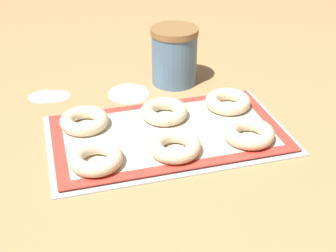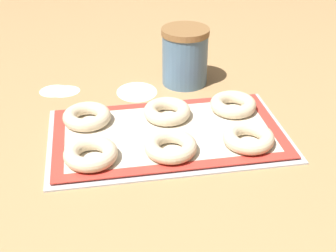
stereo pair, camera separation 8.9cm
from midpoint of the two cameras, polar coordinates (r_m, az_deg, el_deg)
ground_plane at (r=1.04m, az=2.93°, el=-1.25°), size 2.80×2.80×0.00m
baking_tray at (r=1.04m, az=2.45°, el=-1.13°), size 0.53×0.31×0.01m
baking_mat at (r=1.03m, az=2.46°, el=-0.88°), size 0.50×0.29×0.00m
bagel_front_left at (r=0.94m, az=-6.75°, el=-3.45°), size 0.11×0.11×0.03m
bagel_front_center at (r=0.96m, az=2.99°, el=-2.55°), size 0.11×0.11×0.03m
bagel_front_right at (r=1.01m, az=12.29°, el=-1.47°), size 0.11×0.11×0.03m
bagel_back_left at (r=1.07m, az=-7.53°, el=1.11°), size 0.11×0.11×0.03m
bagel_back_center at (r=1.08m, az=2.03°, el=1.72°), size 0.11×0.11×0.03m
bagel_back_right at (r=1.13m, az=10.20°, el=2.55°), size 0.11×0.11×0.03m
flour_canister at (r=1.25m, az=4.14°, el=8.45°), size 0.12×0.12×0.15m
flour_patch_near at (r=1.25m, az=-10.59°, el=4.19°), size 0.08×0.07×0.00m
flour_patch_far at (r=1.23m, az=-1.76°, el=4.20°), size 0.11×0.12×0.00m
flour_patch_side at (r=1.26m, az=-11.75°, el=4.23°), size 0.08×0.07×0.00m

